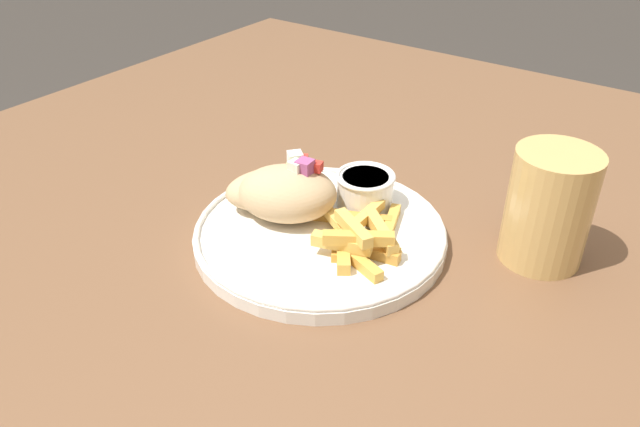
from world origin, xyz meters
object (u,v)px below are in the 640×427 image
(water_glass, at_px, (548,212))
(plate, at_px, (320,233))
(pita_sandwich_near, at_px, (288,193))
(fries_pile, at_px, (358,235))
(pita_sandwich_far, at_px, (278,188))
(sauce_ramekin, at_px, (365,188))

(water_glass, bearing_deg, plate, -151.54)
(pita_sandwich_near, height_order, fries_pile, pita_sandwich_near)
(fries_pile, bearing_deg, water_glass, 35.22)
(pita_sandwich_far, bearing_deg, water_glass, -29.74)
(pita_sandwich_far, relative_size, fries_pile, 0.96)
(plate, bearing_deg, fries_pile, 0.50)
(pita_sandwich_near, bearing_deg, water_glass, -4.12)
(water_glass, bearing_deg, pita_sandwich_far, -160.13)
(plate, height_order, water_glass, water_glass)
(pita_sandwich_near, xyz_separation_m, fries_pile, (0.09, -0.00, -0.02))
(pita_sandwich_near, distance_m, sauce_ramekin, 0.09)
(plate, xyz_separation_m, pita_sandwich_near, (-0.04, 0.00, 0.03))
(plate, distance_m, fries_pile, 0.05)
(water_glass, bearing_deg, sauce_ramekin, -168.92)
(plate, xyz_separation_m, fries_pile, (0.05, 0.00, 0.02))
(pita_sandwich_near, distance_m, pita_sandwich_far, 0.02)
(pita_sandwich_near, distance_m, fries_pile, 0.09)
(sauce_ramekin, bearing_deg, fries_pile, -62.93)
(pita_sandwich_near, bearing_deg, sauce_ramekin, 23.68)
(pita_sandwich_far, height_order, water_glass, water_glass)
(fries_pile, xyz_separation_m, sauce_ramekin, (-0.04, 0.07, 0.01))
(fries_pile, height_order, sauce_ramekin, sauce_ramekin)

